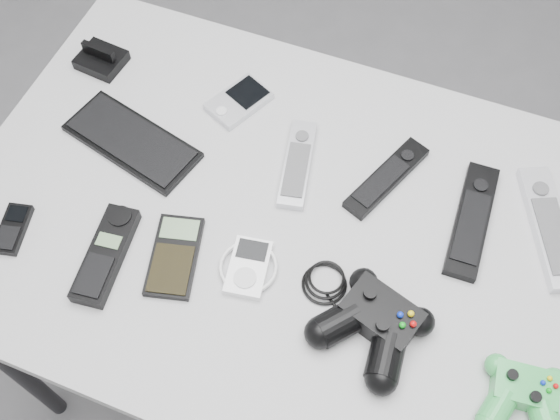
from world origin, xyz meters
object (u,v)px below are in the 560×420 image
(pda, at_px, (239,101))
(controller_black, at_px, (375,322))
(remote_silver_a, at_px, (297,163))
(desk, at_px, (302,245))
(mobile_phone, at_px, (13,229))
(remote_black_a, at_px, (387,177))
(remote_silver_b, at_px, (549,227))
(controller_green, at_px, (524,396))
(calculator, at_px, (174,256))
(cordless_handset, at_px, (106,254))
(remote_black_b, at_px, (472,220))
(pda_keyboard, at_px, (132,141))
(mp3_player, at_px, (248,267))

(pda, xyz_separation_m, controller_black, (0.37, -0.33, 0.02))
(pda, distance_m, remote_silver_a, 0.18)
(desk, bearing_deg, mobile_phone, -157.50)
(remote_black_a, relative_size, mobile_phone, 2.04)
(remote_silver_b, xyz_separation_m, controller_green, (0.01, -0.30, 0.01))
(pda, bearing_deg, desk, -20.18)
(remote_silver_b, relative_size, calculator, 1.56)
(cordless_handset, height_order, calculator, cordless_handset)
(desk, xyz_separation_m, remote_silver_a, (-0.05, 0.11, 0.08))
(cordless_handset, distance_m, controller_green, 0.67)
(remote_silver_a, bearing_deg, remote_black_b, -12.04)
(mobile_phone, height_order, cordless_handset, cordless_handset)
(pda_keyboard, bearing_deg, remote_black_b, 19.92)
(desk, bearing_deg, controller_black, -38.61)
(remote_silver_a, height_order, remote_black_b, remote_black_b)
(remote_silver_b, bearing_deg, remote_silver_a, 159.91)
(remote_silver_b, bearing_deg, remote_black_a, 156.25)
(cordless_handset, bearing_deg, pda_keyboard, 100.75)
(remote_black_b, bearing_deg, desk, -159.24)
(mobile_phone, xyz_separation_m, calculator, (0.27, 0.05, -0.00))
(pda_keyboard, relative_size, mp3_player, 2.46)
(pda_keyboard, height_order, controller_green, controller_green)
(controller_green, bearing_deg, mobile_phone, 175.60)
(pda, xyz_separation_m, controller_green, (0.60, -0.36, 0.01))
(pda, relative_size, remote_black_b, 0.51)
(mobile_phone, relative_size, cordless_handset, 0.53)
(desk, xyz_separation_m, mp3_player, (-0.05, -0.11, 0.08))
(calculator, height_order, controller_black, controller_black)
(pda_keyboard, relative_size, controller_green, 1.86)
(cordless_handset, bearing_deg, controller_black, -1.53)
(pda_keyboard, bearing_deg, calculator, -31.94)
(cordless_handset, bearing_deg, desk, 24.91)
(controller_green, bearing_deg, remote_black_a, 128.21)
(desk, relative_size, remote_silver_a, 6.55)
(pda, distance_m, remote_silver_b, 0.59)
(desk, relative_size, pda, 10.42)
(remote_black_a, distance_m, controller_green, 0.42)
(pda, height_order, remote_silver_b, remote_silver_b)
(pda_keyboard, bearing_deg, remote_black_a, 25.57)
(cordless_handset, bearing_deg, remote_silver_a, 44.35)
(controller_black, distance_m, controller_green, 0.23)
(pda, bearing_deg, cordless_handset, -76.37)
(calculator, xyz_separation_m, mp3_player, (0.12, 0.02, 0.00))
(remote_black_b, xyz_separation_m, mp3_player, (-0.32, -0.22, -0.00))
(remote_silver_a, distance_m, calculator, 0.27)
(remote_black_a, xyz_separation_m, controller_black, (0.06, -0.27, 0.02))
(remote_silver_a, distance_m, controller_green, 0.52)
(pda, height_order, mobile_phone, pda)
(calculator, bearing_deg, remote_silver_b, 11.66)
(remote_black_a, xyz_separation_m, mobile_phone, (-0.55, -0.33, -0.00))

